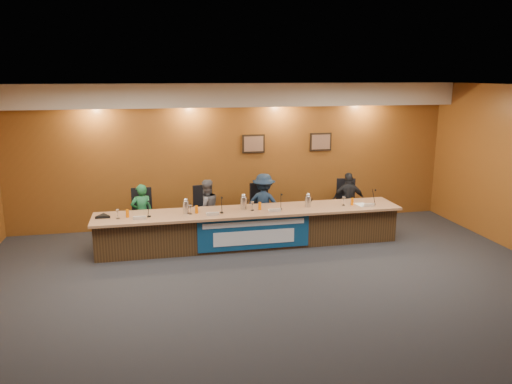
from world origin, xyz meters
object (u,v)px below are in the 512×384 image
(panelist_a, at_px, (142,213))
(speakerphone, at_px, (103,216))
(office_chair_d, at_px, (346,206))
(banner, at_px, (254,233))
(carafe_mid, at_px, (244,203))
(office_chair_a, at_px, (142,218))
(carafe_left, at_px, (186,207))
(office_chair_c, at_px, (263,211))
(dais_body, at_px, (250,229))
(office_chair_b, at_px, (206,214))
(panelist_b, at_px, (206,209))
(panelist_d, at_px, (348,201))
(panelist_c, at_px, (264,204))
(carafe_right, at_px, (308,201))

(panelist_a, xyz_separation_m, speakerphone, (-0.70, -0.68, 0.17))
(speakerphone, bearing_deg, office_chair_d, 8.47)
(banner, xyz_separation_m, carafe_mid, (-0.12, 0.46, 0.50))
(office_chair_a, distance_m, carafe_left, 1.25)
(office_chair_c, bearing_deg, dais_body, -129.56)
(banner, bearing_deg, panelist_a, 152.73)
(office_chair_b, bearing_deg, dais_body, -54.37)
(office_chair_c, bearing_deg, panelist_a, 172.13)
(panelist_b, xyz_separation_m, panelist_d, (3.18, 0.00, 0.01))
(office_chair_d, distance_m, carafe_left, 3.77)
(office_chair_d, relative_size, carafe_mid, 1.89)
(panelist_b, bearing_deg, carafe_mid, 117.93)
(panelist_c, bearing_deg, office_chair_c, -68.23)
(office_chair_c, xyz_separation_m, speakerphone, (-3.27, -0.78, 0.30))
(panelist_a, distance_m, panelist_b, 1.32)
(panelist_c, xyz_separation_m, office_chair_c, (0.00, 0.10, -0.18))
(carafe_right, bearing_deg, carafe_left, 179.89)
(office_chair_c, bearing_deg, carafe_right, -57.72)
(office_chair_a, height_order, speakerphone, speakerphone)
(office_chair_a, bearing_deg, panelist_c, -1.70)
(office_chair_a, distance_m, carafe_right, 3.45)
(banner, relative_size, carafe_right, 9.80)
(panelist_b, distance_m, panelist_d, 3.18)
(banner, relative_size, panelist_d, 1.73)
(office_chair_a, distance_m, office_chair_d, 4.50)
(office_chair_a, height_order, office_chair_b, same)
(office_chair_a, bearing_deg, office_chair_b, 0.53)
(carafe_mid, bearing_deg, dais_body, -21.07)
(dais_body, distance_m, office_chair_d, 2.51)
(office_chair_a, relative_size, carafe_mid, 1.89)
(office_chair_d, bearing_deg, banner, -138.75)
(panelist_a, bearing_deg, carafe_mid, 151.79)
(dais_body, distance_m, office_chair_b, 1.13)
(carafe_right, bearing_deg, panelist_a, 167.64)
(office_chair_c, bearing_deg, carafe_mid, -137.47)
(panelist_d, distance_m, carafe_left, 3.73)
(carafe_left, bearing_deg, carafe_mid, 4.40)
(dais_body, height_order, office_chair_a, dais_body)
(carafe_mid, bearing_deg, panelist_c, 48.53)
(carafe_left, bearing_deg, office_chair_c, 25.63)
(carafe_mid, relative_size, carafe_right, 1.13)
(banner, xyz_separation_m, carafe_right, (1.20, 0.37, 0.48))
(dais_body, height_order, panelist_a, panelist_a)
(carafe_left, xyz_separation_m, speakerphone, (-1.55, 0.05, -0.10))
(panelist_b, relative_size, panelist_c, 0.95)
(panelist_b, distance_m, carafe_right, 2.14)
(panelist_a, xyz_separation_m, office_chair_c, (2.57, 0.10, -0.13))
(panelist_d, bearing_deg, carafe_left, 20.06)
(banner, distance_m, carafe_left, 1.42)
(panelist_c, relative_size, carafe_mid, 5.23)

